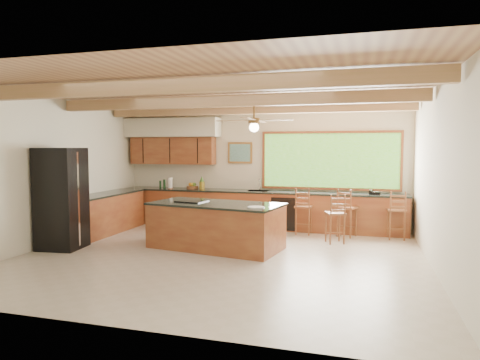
# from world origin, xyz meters

# --- Properties ---
(ground) EXTENTS (7.20, 7.20, 0.00)m
(ground) POSITION_xyz_m (0.00, 0.00, 0.00)
(ground) COLOR #B8AB98
(ground) RESTS_ON ground
(room_shell) EXTENTS (7.27, 6.54, 3.02)m
(room_shell) POSITION_xyz_m (-0.17, 0.65, 2.21)
(room_shell) COLOR beige
(room_shell) RESTS_ON ground
(counter_run) EXTENTS (7.12, 3.10, 1.26)m
(counter_run) POSITION_xyz_m (-0.82, 2.52, 0.46)
(counter_run) COLOR brown
(counter_run) RESTS_ON ground
(island) EXTENTS (2.73, 1.61, 0.91)m
(island) POSITION_xyz_m (-0.30, 0.60, 0.45)
(island) COLOR brown
(island) RESTS_ON ground
(refrigerator) EXTENTS (0.84, 0.83, 1.98)m
(refrigerator) POSITION_xyz_m (-3.20, -0.25, 0.99)
(refrigerator) COLOR black
(refrigerator) RESTS_ON ground
(bar_stool_a) EXTENTS (0.39, 0.39, 1.05)m
(bar_stool_a) POSITION_xyz_m (1.19, 2.39, 0.62)
(bar_stool_a) COLOR brown
(bar_stool_a) RESTS_ON ground
(bar_stool_b) EXTENTS (0.48, 0.48, 1.03)m
(bar_stool_b) POSITION_xyz_m (1.94, 1.64, 0.61)
(bar_stool_b) COLOR brown
(bar_stool_b) RESTS_ON ground
(bar_stool_c) EXTENTS (0.41, 0.41, 1.06)m
(bar_stool_c) POSITION_xyz_m (3.19, 2.39, 0.63)
(bar_stool_c) COLOR brown
(bar_stool_c) RESTS_ON ground
(bar_stool_d) EXTENTS (0.50, 0.50, 1.08)m
(bar_stool_d) POSITION_xyz_m (2.15, 2.39, 0.64)
(bar_stool_d) COLOR brown
(bar_stool_d) RESTS_ON ground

